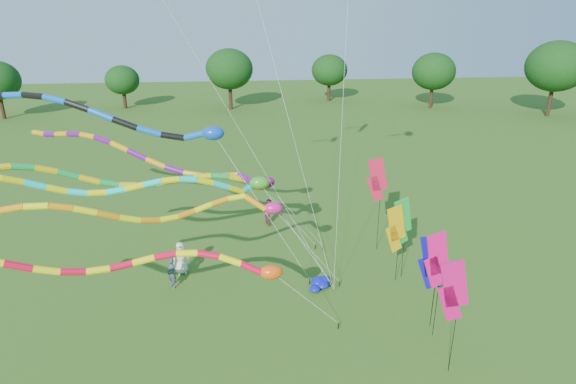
{
  "coord_description": "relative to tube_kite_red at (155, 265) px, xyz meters",
  "views": [
    {
      "loc": [
        -1.8,
        -15.55,
        12.8
      ],
      "look_at": [
        0.46,
        5.49,
        4.8
      ],
      "focal_mm": 30.0,
      "sensor_mm": 36.0,
      "label": 1
    }
  ],
  "objects": [
    {
      "name": "banner_pole_green",
      "position": [
        11.14,
        4.26,
        -0.65
      ],
      "size": [
        1.13,
        0.43,
        4.39
      ],
      "rotation": [
        0.0,
        0.0,
        0.31
      ],
      "color": "black",
      "rests_on": "ground"
    },
    {
      "name": "banner_pole_red",
      "position": [
        10.73,
        7.48,
        0.41
      ],
      "size": [
        1.16,
        0.21,
        5.46
      ],
      "rotation": [
        0.0,
        0.0,
        -0.11
      ],
      "color": "black",
      "rests_on": "ground"
    },
    {
      "name": "tube_kite_red",
      "position": [
        0.0,
        0.0,
        0.0
      ],
      "size": [
        14.45,
        1.85,
        5.97
      ],
      "rotation": [
        0.0,
        0.0,
        0.06
      ],
      "color": "black",
      "rests_on": "ground"
    },
    {
      "name": "tube_kite_purple",
      "position": [
        -0.29,
        6.84,
        2.05
      ],
      "size": [
        15.01,
        6.39,
        7.68
      ],
      "rotation": [
        0.0,
        0.0,
        -0.39
      ],
      "color": "black",
      "rests_on": "ground"
    },
    {
      "name": "ground",
      "position": [
        5.1,
        -0.94,
        -3.77
      ],
      "size": [
        160.0,
        160.0,
        0.0
      ],
      "primitive_type": "plane",
      "color": "#2E5A18",
      "rests_on": "ground"
    },
    {
      "name": "tube_kite_green",
      "position": [
        0.4,
        5.56,
        1.5
      ],
      "size": [
        14.58,
        4.22,
        7.48
      ],
      "rotation": [
        0.0,
        0.0,
        0.28
      ],
      "color": "black",
      "rests_on": "ground"
    },
    {
      "name": "tube_kite_cyan",
      "position": [
        0.64,
        5.03,
        1.38
      ],
      "size": [
        13.48,
        5.07,
        7.13
      ],
      "rotation": [
        0.0,
        0.0,
        0.38
      ],
      "color": "black",
      "rests_on": "ground"
    },
    {
      "name": "tube_kite_blue",
      "position": [
        -3.24,
        5.94,
        4.63
      ],
      "size": [
        18.21,
        4.22,
        10.33
      ],
      "rotation": [
        0.0,
        0.0,
        -0.19
      ],
      "color": "black",
      "rests_on": "ground"
    },
    {
      "name": "blue_nylon_heap",
      "position": [
        6.99,
        3.94,
        -3.56
      ],
      "size": [
        1.28,
        1.1,
        0.46
      ],
      "color": "#0D17B3",
      "rests_on": "ground"
    },
    {
      "name": "tube_kite_orange",
      "position": [
        0.93,
        1.39,
        1.65
      ],
      "size": [
        13.26,
        4.7,
        7.27
      ],
      "rotation": [
        0.0,
        0.0,
        0.31
      ],
      "color": "black",
      "rests_on": "ground"
    },
    {
      "name": "banner_pole_orange",
      "position": [
        10.74,
        3.98,
        -0.9
      ],
      "size": [
        1.14,
        0.37,
        4.14
      ],
      "rotation": [
        0.0,
        0.0,
        0.25
      ],
      "color": "black",
      "rests_on": "ground"
    },
    {
      "name": "person_c",
      "position": [
        5.1,
        11.6,
        -2.93
      ],
      "size": [
        0.82,
        0.95,
        1.68
      ],
      "primitive_type": "imported",
      "rotation": [
        0.0,
        0.0,
        1.83
      ],
      "color": "brown",
      "rests_on": "ground"
    },
    {
      "name": "person_b",
      "position": [
        -0.16,
        4.56,
        -2.97
      ],
      "size": [
        0.66,
        0.7,
        1.6
      ],
      "primitive_type": "imported",
      "rotation": [
        0.0,
        0.0,
        -0.92
      ],
      "color": "#394350",
      "rests_on": "ground"
    },
    {
      "name": "banner_pole_magenta_a",
      "position": [
        10.67,
        -2.53,
        -0.28
      ],
      "size": [
        1.16,
        0.28,
        4.76
      ],
      "rotation": [
        0.0,
        0.0,
        -0.18
      ],
      "color": "black",
      "rests_on": "ground"
    },
    {
      "name": "tree_ring",
      "position": [
        6.69,
        -4.89,
        1.73
      ],
      "size": [
        113.2,
        115.63,
        9.42
      ],
      "color": "#382314",
      "rests_on": "ground"
    },
    {
      "name": "banner_pole_blue_a",
      "position": [
        11.03,
        0.24,
        -0.68
      ],
      "size": [
        1.13,
        0.42,
        4.35
      ],
      "rotation": [
        0.0,
        0.0,
        -0.3
      ],
      "color": "black",
      "rests_on": "ground"
    },
    {
      "name": "person_a",
      "position": [
        0.16,
        5.9,
        -2.9
      ],
      "size": [
        0.96,
        0.74,
        1.75
      ],
      "primitive_type": "imported",
      "rotation": [
        0.0,
        0.0,
        0.24
      ],
      "color": "silver",
      "rests_on": "ground"
    },
    {
      "name": "banner_pole_magenta_b",
      "position": [
        10.89,
        -0.49,
        -0.19
      ],
      "size": [
        1.16,
        0.28,
        4.85
      ],
      "rotation": [
        0.0,
        0.0,
        0.17
      ],
      "color": "black",
      "rests_on": "ground"
    }
  ]
}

